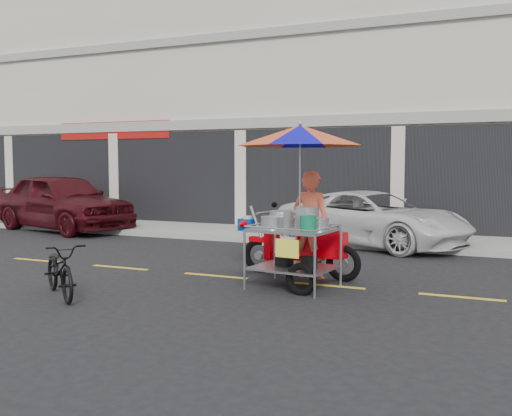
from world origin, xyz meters
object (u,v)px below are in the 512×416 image
at_px(food_vendor_rig, 302,183).
at_px(maroon_sedan, 63,202).
at_px(white_pickup, 373,219).
at_px(near_bicycle, 60,270).

bearing_deg(food_vendor_rig, maroon_sedan, 161.37).
height_order(maroon_sedan, white_pickup, maroon_sedan).
bearing_deg(maroon_sedan, near_bicycle, -122.88).
relative_size(near_bicycle, food_vendor_rig, 0.59).
distance_m(maroon_sedan, white_pickup, 8.95).
height_order(maroon_sedan, near_bicycle, maroon_sedan).
distance_m(maroon_sedan, near_bicycle, 8.81).
height_order(white_pickup, near_bicycle, white_pickup).
distance_m(maroon_sedan, food_vendor_rig, 9.81).
distance_m(near_bicycle, food_vendor_rig, 3.89).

